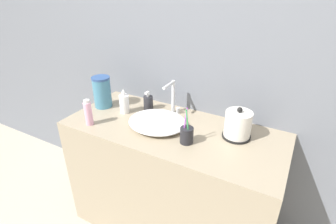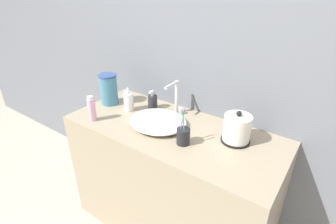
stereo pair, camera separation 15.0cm
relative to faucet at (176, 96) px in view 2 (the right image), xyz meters
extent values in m
cube|color=slate|center=(0.09, 0.13, 0.37)|extent=(6.00, 0.04, 2.60)
cube|color=gray|center=(0.09, -0.17, -0.52)|extent=(1.29, 0.56, 0.81)
ellipsoid|color=white|center=(0.00, -0.18, -0.09)|extent=(0.35, 0.31, 0.05)
cylinder|color=silver|center=(0.00, 0.01, -0.01)|extent=(0.02, 0.02, 0.22)
cylinder|color=silver|center=(0.00, -0.05, 0.09)|extent=(0.02, 0.12, 0.02)
cylinder|color=silver|center=(0.03, 0.01, -0.10)|extent=(0.02, 0.02, 0.04)
cylinder|color=black|center=(0.44, -0.08, -0.11)|extent=(0.16, 0.16, 0.01)
cylinder|color=white|center=(0.44, -0.08, -0.04)|extent=(0.14, 0.14, 0.15)
sphere|color=black|center=(0.44, -0.08, 0.05)|extent=(0.03, 0.03, 0.03)
cylinder|color=#232328|center=(0.22, -0.26, -0.08)|extent=(0.07, 0.07, 0.09)
cylinder|color=green|center=(0.23, -0.27, 0.00)|extent=(0.02, 0.02, 0.17)
cylinder|color=#B24CCC|center=(0.21, -0.26, 0.00)|extent=(0.01, 0.04, 0.16)
cylinder|color=#28282D|center=(-0.17, -0.02, -0.08)|extent=(0.06, 0.06, 0.09)
cylinder|color=white|center=(-0.17, -0.02, -0.02)|extent=(0.02, 0.02, 0.02)
cube|color=white|center=(-0.17, -0.03, 0.00)|extent=(0.02, 0.03, 0.01)
cylinder|color=white|center=(-0.28, -0.14, -0.06)|extent=(0.06, 0.06, 0.12)
cylinder|color=white|center=(-0.28, -0.14, 0.01)|extent=(0.02, 0.02, 0.02)
cone|color=white|center=(-0.28, -0.14, 0.03)|extent=(0.02, 0.02, 0.02)
cylinder|color=#EAA8C6|center=(-0.37, -0.37, -0.05)|extent=(0.05, 0.05, 0.14)
cylinder|color=white|center=(-0.37, -0.37, 0.03)|extent=(0.03, 0.03, 0.02)
cylinder|color=teal|center=(-0.46, -0.14, -0.02)|extent=(0.12, 0.12, 0.20)
cylinder|color=#2D4C84|center=(-0.46, -0.14, 0.08)|extent=(0.12, 0.12, 0.01)
camera|label=1|loc=(0.70, -1.34, 0.67)|focal=28.00mm
camera|label=2|loc=(0.83, -1.26, 0.67)|focal=28.00mm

